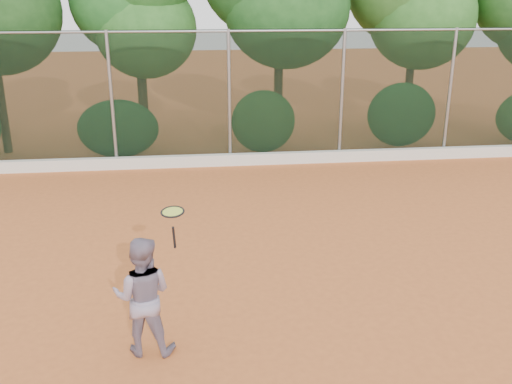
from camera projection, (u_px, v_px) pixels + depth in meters
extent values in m
plane|color=#CA662F|center=(263.00, 289.00, 8.84)|extent=(80.00, 80.00, 0.00)
cube|color=silver|center=(231.00, 160.00, 15.19)|extent=(24.00, 0.20, 0.30)
imported|color=gray|center=(143.00, 296.00, 7.07)|extent=(0.83, 0.69, 1.57)
cube|color=black|center=(229.00, 99.00, 14.83)|extent=(24.00, 0.01, 3.50)
cylinder|color=gray|center=(228.00, 31.00, 14.27)|extent=(24.00, 0.06, 0.06)
cylinder|color=gray|center=(112.00, 101.00, 14.50)|extent=(0.09, 0.09, 3.50)
cylinder|color=gray|center=(229.00, 99.00, 14.83)|extent=(0.09, 0.09, 3.50)
cylinder|color=gray|center=(342.00, 96.00, 15.16)|extent=(0.09, 0.09, 3.50)
cylinder|color=gray|center=(449.00, 94.00, 15.49)|extent=(0.09, 0.09, 3.50)
cylinder|color=#3E2B18|center=(1.00, 102.00, 16.02)|extent=(0.24, 0.24, 2.90)
cylinder|color=#402D18|center=(143.00, 105.00, 16.91)|extent=(0.28, 0.28, 2.40)
ellipsoid|color=#286121|center=(145.00, 29.00, 16.11)|extent=(2.90, 2.40, 2.80)
cylinder|color=#3D2C17|center=(278.00, 94.00, 16.96)|extent=(0.26, 0.26, 3.00)
ellipsoid|color=#2E6F2A|center=(287.00, 6.00, 16.07)|extent=(3.60, 3.00, 3.50)
cylinder|color=#472A1B|center=(408.00, 96.00, 17.65)|extent=(0.24, 0.24, 2.70)
ellipsoid|color=#2A6121|center=(423.00, 16.00, 16.80)|extent=(3.20, 2.70, 3.10)
ellipsoid|color=#245F26|center=(118.00, 129.00, 15.55)|extent=(2.20, 1.16, 1.60)
ellipsoid|color=#34702A|center=(263.00, 122.00, 15.95)|extent=(1.80, 1.04, 1.76)
ellipsoid|color=#286A28|center=(401.00, 115.00, 16.36)|extent=(2.00, 1.10, 1.84)
cylinder|color=black|center=(174.00, 237.00, 6.77)|extent=(0.05, 0.08, 0.29)
torus|color=black|center=(173.00, 212.00, 6.60)|extent=(0.35, 0.35, 0.06)
cylinder|color=#CCDD41|center=(173.00, 212.00, 6.60)|extent=(0.30, 0.30, 0.04)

